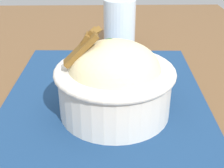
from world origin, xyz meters
TOP-DOWN VIEW (x-y plane):
  - table at (0.00, 0.00)m, footprint 1.39×0.80m
  - placemat at (0.03, 0.01)m, footprint 0.44×0.35m
  - bowl at (-0.02, 0.00)m, footprint 0.18×0.18m
  - fork at (0.11, 0.02)m, footprint 0.02×0.13m
  - drinking_glass at (0.27, -0.02)m, footprint 0.07×0.07m

SIDE VIEW (x-z plane):
  - table at x=0.00m, z-range 0.31..1.06m
  - placemat at x=0.03m, z-range 0.75..0.75m
  - fork at x=0.11m, z-range 0.75..0.76m
  - drinking_glass at x=0.27m, z-range 0.74..0.86m
  - bowl at x=-0.02m, z-range 0.74..0.88m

